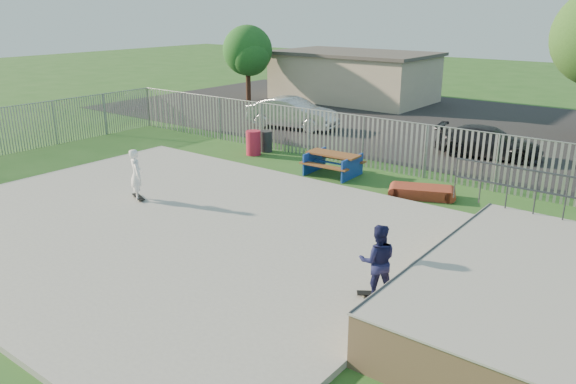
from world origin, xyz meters
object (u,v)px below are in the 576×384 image
Objects in this scene: picnic_table at (333,164)px; funbox at (422,192)px; trash_bin_red at (253,143)px; car_silver at (292,113)px; skater_navy at (378,261)px; skater_white at (136,174)px; tree_left at (248,51)px; car_dark at (489,142)px; trash_bin_grey at (266,141)px.

picnic_table reaches higher than funbox.
car_silver is at bearing 110.44° from trash_bin_red.
skater_white is at bearing -40.73° from skater_navy.
tree_left is 3.03× the size of skater_white.
car_silver is 18.13m from skater_navy.
trash_bin_red is 0.24× the size of car_dark.
picnic_table is 1.97× the size of trash_bin_red.
skater_white reaches higher than funbox.
skater_white reaches higher than car_dark.
picnic_table is 0.47× the size of car_dark.
skater_white is (3.16, -12.31, 0.17)m from car_silver.
tree_left is (-7.45, 4.99, 2.53)m from car_silver.
car_silver is at bearing -33.80° from tree_left.
car_dark is 18.27m from tree_left.
funbox is 2.22× the size of trash_bin_grey.
funbox is at bearing -11.20° from trash_bin_grey.
trash_bin_red is 14.28m from tree_left.
skater_navy is at bearing -53.52° from picnic_table.
tree_left is at bearing 66.25° from car_dark.
trash_bin_red is 13.05m from skater_navy.
car_silver is 1.10× the size of car_dark.
car_dark is at bearing 35.51° from trash_bin_red.
car_silver is at bearing 125.38° from funbox.
trash_bin_red is at bearing -170.37° from car_silver.
skater_white reaches higher than car_silver.
trash_bin_grey is 0.18× the size of tree_left.
car_silver is (-6.33, 5.79, 0.37)m from picnic_table.
skater_navy is (10.36, -7.92, 0.45)m from trash_bin_red.
car_dark reaches higher than trash_bin_grey.
skater_white reaches higher than picnic_table.
car_dark reaches higher than picnic_table.
picnic_table is 2.25× the size of trash_bin_grey.
car_silver is 0.96× the size of tree_left.
trash_bin_grey is 0.56× the size of skater_white.
skater_white reaches higher than trash_bin_red.
tree_left reaches higher than car_dark.
trash_bin_red is 1.15× the size of trash_bin_grey.
car_silver reaches higher than funbox.
tree_left reaches higher than skater_white.
trash_bin_grey is 13.50m from skater_navy.
car_dark is at bearing 56.70° from picnic_table.
picnic_table is 1.25× the size of skater_navy.
funbox is 1.23× the size of skater_navy.
picnic_table is 17.73m from tree_left.
trash_bin_grey is (0.05, 0.77, -0.07)m from trash_bin_red.
skater_navy is (2.24, -7.09, 0.79)m from funbox.
car_silver is 10.03m from car_dark.
trash_bin_grey is at bearing -166.78° from car_silver.
car_dark is (8.03, 5.73, 0.13)m from trash_bin_red.
trash_bin_grey is 5.03m from car_silver.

